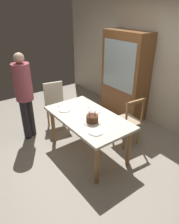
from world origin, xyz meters
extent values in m
plane|color=#9E9384|center=(0.00, 0.00, 0.00)|extent=(6.40, 6.40, 0.00)
cube|color=beige|center=(0.00, 1.85, 1.30)|extent=(6.40, 0.10, 2.60)
cube|color=silver|center=(0.00, 0.00, 0.70)|extent=(1.53, 0.85, 0.04)
cylinder|color=#9E7042|center=(-0.67, -0.32, 0.34)|extent=(0.07, 0.07, 0.68)
cylinder|color=#9E7042|center=(0.67, -0.32, 0.34)|extent=(0.07, 0.07, 0.68)
cylinder|color=#9E7042|center=(-0.67, 0.32, 0.34)|extent=(0.07, 0.07, 0.68)
cylinder|color=#9E7042|center=(0.67, 0.32, 0.34)|extent=(0.07, 0.07, 0.68)
cylinder|color=silver|center=(0.20, -0.06, 0.73)|extent=(0.28, 0.28, 0.01)
cylinder|color=#563019|center=(0.20, -0.06, 0.79)|extent=(0.19, 0.19, 0.11)
cylinder|color=#E54C4C|center=(0.25, -0.06, 0.87)|extent=(0.01, 0.01, 0.05)
sphere|color=#FFC64C|center=(0.25, -0.06, 0.91)|extent=(0.01, 0.01, 0.01)
cylinder|color=#D872CC|center=(0.25, -0.03, 0.87)|extent=(0.01, 0.01, 0.05)
sphere|color=#FFC64C|center=(0.25, -0.03, 0.91)|extent=(0.01, 0.01, 0.01)
cylinder|color=#E54C4C|center=(0.22, -0.01, 0.87)|extent=(0.01, 0.01, 0.05)
sphere|color=#FFC64C|center=(0.22, -0.01, 0.91)|extent=(0.01, 0.01, 0.01)
cylinder|color=#4C7FE5|center=(0.20, -0.01, 0.87)|extent=(0.01, 0.01, 0.05)
sphere|color=#FFC64C|center=(0.20, -0.01, 0.91)|extent=(0.01, 0.01, 0.01)
cylinder|color=#D872CC|center=(0.17, -0.02, 0.87)|extent=(0.01, 0.01, 0.05)
sphere|color=#FFC64C|center=(0.17, -0.02, 0.91)|extent=(0.01, 0.01, 0.01)
cylinder|color=#D872CC|center=(0.15, -0.05, 0.87)|extent=(0.01, 0.01, 0.05)
sphere|color=#FFC64C|center=(0.15, -0.05, 0.91)|extent=(0.01, 0.01, 0.01)
cylinder|color=#D872CC|center=(0.15, -0.08, 0.87)|extent=(0.01, 0.01, 0.05)
sphere|color=#FFC64C|center=(0.15, -0.08, 0.91)|extent=(0.01, 0.01, 0.01)
cylinder|color=#D872CC|center=(0.17, -0.10, 0.87)|extent=(0.01, 0.01, 0.05)
sphere|color=#FFC64C|center=(0.17, -0.10, 0.91)|extent=(0.01, 0.01, 0.01)
cylinder|color=#D872CC|center=(0.20, -0.11, 0.87)|extent=(0.01, 0.01, 0.05)
sphere|color=#FFC64C|center=(0.20, -0.11, 0.91)|extent=(0.01, 0.01, 0.01)
cylinder|color=#D872CC|center=(0.22, -0.11, 0.87)|extent=(0.01, 0.01, 0.05)
sphere|color=#FFC64C|center=(0.22, -0.11, 0.91)|extent=(0.01, 0.01, 0.01)
cylinder|color=#4C7FE5|center=(0.25, -0.09, 0.87)|extent=(0.01, 0.01, 0.05)
sphere|color=#FFC64C|center=(0.25, -0.09, 0.91)|extent=(0.01, 0.01, 0.01)
cylinder|color=white|center=(-0.42, -0.19, 0.73)|extent=(0.22, 0.22, 0.01)
cylinder|color=white|center=(-0.08, 0.19, 0.73)|extent=(0.22, 0.22, 0.01)
cylinder|color=white|center=(0.46, -0.19, 0.73)|extent=(0.22, 0.22, 0.01)
cube|color=silver|center=(-0.58, -0.21, 0.73)|extent=(0.18, 0.03, 0.01)
cube|color=silver|center=(-0.24, 0.21, 0.73)|extent=(0.18, 0.04, 0.01)
cube|color=tan|center=(0.18, 0.74, 0.45)|extent=(0.48, 0.48, 0.05)
cylinder|color=#9E7042|center=(0.02, 0.93, 0.21)|extent=(0.04, 0.04, 0.42)
cylinder|color=#9E7042|center=(-0.01, 0.59, 0.21)|extent=(0.04, 0.04, 0.42)
cylinder|color=#9E7042|center=(0.36, 0.90, 0.21)|extent=(0.04, 0.04, 0.42)
cylinder|color=#9E7042|center=(0.33, 0.56, 0.21)|extent=(0.04, 0.04, 0.42)
cylinder|color=#9E7042|center=(0.39, 0.90, 0.70)|extent=(0.04, 0.04, 0.50)
cylinder|color=#9E7042|center=(0.36, 0.55, 0.70)|extent=(0.04, 0.04, 0.50)
cube|color=#9E7042|center=(0.37, 0.72, 0.92)|extent=(0.08, 0.40, 0.06)
cube|color=beige|center=(-1.07, -0.01, 0.45)|extent=(0.52, 0.52, 0.05)
cylinder|color=#9E7042|center=(-0.93, -0.21, 0.21)|extent=(0.04, 0.04, 0.42)
cylinder|color=#9E7042|center=(-0.87, 0.13, 0.21)|extent=(0.04, 0.04, 0.42)
cylinder|color=#9E7042|center=(-1.26, -0.14, 0.21)|extent=(0.04, 0.04, 0.42)
cylinder|color=#9E7042|center=(-1.20, 0.19, 0.21)|extent=(0.04, 0.04, 0.42)
cube|color=beige|center=(-1.26, 0.03, 0.70)|extent=(0.13, 0.40, 0.50)
cylinder|color=#262328|center=(-1.07, -0.69, 0.40)|extent=(0.14, 0.14, 0.80)
cylinder|color=#262328|center=(-1.12, -0.58, 0.40)|extent=(0.14, 0.14, 0.80)
cylinder|color=#A54C59|center=(-1.10, -0.63, 1.14)|extent=(0.32, 0.32, 0.67)
sphere|color=#D8AD8C|center=(-1.10, -0.63, 1.57)|extent=(0.18, 0.18, 0.18)
cube|color=brown|center=(-0.72, 1.56, 0.95)|extent=(1.10, 0.44, 1.90)
cube|color=silver|center=(-0.72, 1.34, 1.20)|extent=(0.94, 0.01, 1.04)
camera|label=1|loc=(2.45, -1.78, 2.37)|focal=33.39mm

